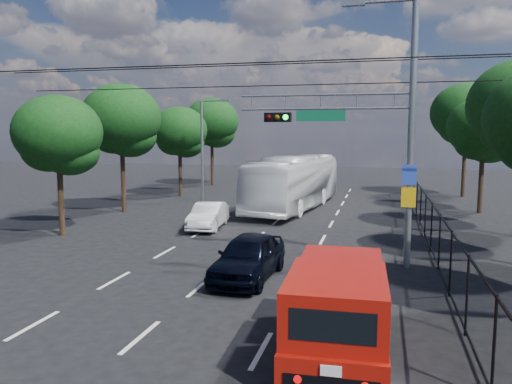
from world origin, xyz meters
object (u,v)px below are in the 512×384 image
(white_bus, at_px, (294,182))
(white_van, at_px, (208,216))
(navy_hatchback, at_px, (248,257))
(red_pickup, at_px, (339,304))
(signal_mast, at_px, (376,123))

(white_bus, xyz_separation_m, white_van, (-3.14, -7.57, -1.05))
(white_van, bearing_deg, white_bus, 61.89)
(navy_hatchback, bearing_deg, red_pickup, -52.85)
(navy_hatchback, bearing_deg, white_bus, 96.83)
(navy_hatchback, distance_m, white_bus, 15.63)
(signal_mast, distance_m, red_pickup, 8.70)
(red_pickup, xyz_separation_m, navy_hatchback, (-3.41, 4.96, -0.35))
(red_pickup, distance_m, white_van, 15.06)
(red_pickup, relative_size, navy_hatchback, 1.27)
(white_bus, relative_size, white_van, 3.08)
(red_pickup, height_order, white_van, red_pickup)
(navy_hatchback, relative_size, white_van, 1.11)
(signal_mast, bearing_deg, white_van, 147.26)
(white_bus, bearing_deg, signal_mast, -60.93)
(white_bus, bearing_deg, navy_hatchback, -78.52)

